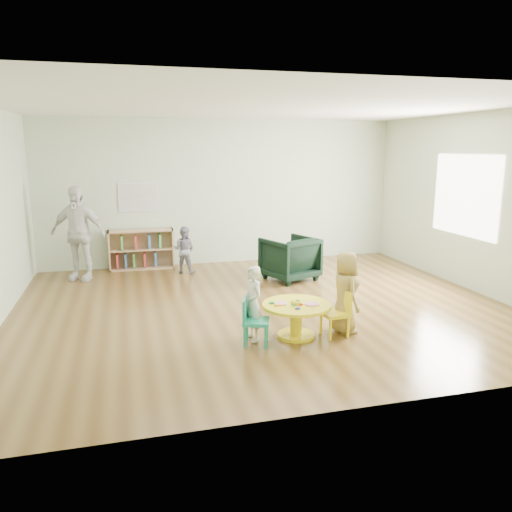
{
  "coord_description": "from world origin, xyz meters",
  "views": [
    {
      "loc": [
        -1.86,
        -6.66,
        2.25
      ],
      "look_at": [
        -0.18,
        -0.3,
        0.82
      ],
      "focal_mm": 35.0,
      "sensor_mm": 36.0,
      "label": 1
    }
  ],
  "objects_px": {
    "kid_chair_left": "(253,320)",
    "armchair": "(290,258)",
    "toddler": "(184,250)",
    "child_right": "(345,292)",
    "adult_caretaker": "(78,233)",
    "activity_table": "(296,314)",
    "kid_chair_right": "(338,312)",
    "bookshelf": "(141,250)",
    "child_left": "(253,304)"
  },
  "relations": [
    {
      "from": "kid_chair_left",
      "to": "armchair",
      "type": "distance_m",
      "value": 3.02
    },
    {
      "from": "kid_chair_left",
      "to": "toddler",
      "type": "xyz_separation_m",
      "value": [
        -0.36,
        3.65,
        0.13
      ]
    },
    {
      "from": "armchair",
      "to": "child_right",
      "type": "relative_size",
      "value": 0.81
    },
    {
      "from": "adult_caretaker",
      "to": "kid_chair_left",
      "type": "bearing_deg",
      "value": -37.92
    },
    {
      "from": "activity_table",
      "to": "kid_chair_right",
      "type": "distance_m",
      "value": 0.51
    },
    {
      "from": "activity_table",
      "to": "kid_chair_right",
      "type": "height_order",
      "value": "kid_chair_right"
    },
    {
      "from": "kid_chair_left",
      "to": "bookshelf",
      "type": "xyz_separation_m",
      "value": [
        -1.12,
        4.19,
        0.06
      ]
    },
    {
      "from": "adult_caretaker",
      "to": "child_right",
      "type": "bearing_deg",
      "value": -25.03
    },
    {
      "from": "bookshelf",
      "to": "toddler",
      "type": "distance_m",
      "value": 0.94
    },
    {
      "from": "kid_chair_right",
      "to": "child_left",
      "type": "bearing_deg",
      "value": 77.97
    },
    {
      "from": "kid_chair_right",
      "to": "toddler",
      "type": "distance_m",
      "value": 3.9
    },
    {
      "from": "child_right",
      "to": "kid_chair_right",
      "type": "bearing_deg",
      "value": 123.56
    },
    {
      "from": "bookshelf",
      "to": "armchair",
      "type": "distance_m",
      "value": 2.9
    },
    {
      "from": "bookshelf",
      "to": "child_right",
      "type": "height_order",
      "value": "child_right"
    },
    {
      "from": "child_left",
      "to": "child_right",
      "type": "bearing_deg",
      "value": 77.85
    },
    {
      "from": "child_left",
      "to": "child_right",
      "type": "height_order",
      "value": "child_right"
    },
    {
      "from": "toddler",
      "to": "child_left",
      "type": "bearing_deg",
      "value": 124.74
    },
    {
      "from": "toddler",
      "to": "adult_caretaker",
      "type": "height_order",
      "value": "adult_caretaker"
    },
    {
      "from": "kid_chair_right",
      "to": "bookshelf",
      "type": "distance_m",
      "value": 4.72
    },
    {
      "from": "bookshelf",
      "to": "child_left",
      "type": "bearing_deg",
      "value": -74.07
    },
    {
      "from": "armchair",
      "to": "child_left",
      "type": "relative_size",
      "value": 0.92
    },
    {
      "from": "bookshelf",
      "to": "adult_caretaker",
      "type": "bearing_deg",
      "value": -151.94
    },
    {
      "from": "bookshelf",
      "to": "toddler",
      "type": "relative_size",
      "value": 1.39
    },
    {
      "from": "activity_table",
      "to": "child_left",
      "type": "distance_m",
      "value": 0.56
    },
    {
      "from": "activity_table",
      "to": "bookshelf",
      "type": "relative_size",
      "value": 0.69
    },
    {
      "from": "kid_chair_left",
      "to": "kid_chair_right",
      "type": "xyz_separation_m",
      "value": [
        1.08,
        0.02,
        0.0
      ]
    },
    {
      "from": "armchair",
      "to": "child_left",
      "type": "bearing_deg",
      "value": 41.31
    },
    {
      "from": "kid_chair_left",
      "to": "child_right",
      "type": "height_order",
      "value": "child_right"
    },
    {
      "from": "kid_chair_left",
      "to": "armchair",
      "type": "xyz_separation_m",
      "value": [
        1.36,
        2.7,
        0.08
      ]
    },
    {
      "from": "child_right",
      "to": "adult_caretaker",
      "type": "distance_m",
      "value": 4.89
    },
    {
      "from": "activity_table",
      "to": "kid_chair_right",
      "type": "bearing_deg",
      "value": -9.77
    },
    {
      "from": "bookshelf",
      "to": "adult_caretaker",
      "type": "xyz_separation_m",
      "value": [
        -1.05,
        -0.56,
        0.45
      ]
    },
    {
      "from": "armchair",
      "to": "kid_chair_right",
      "type": "bearing_deg",
      "value": 62.61
    },
    {
      "from": "child_right",
      "to": "toddler",
      "type": "xyz_separation_m",
      "value": [
        -1.56,
        3.54,
        -0.08
      ]
    },
    {
      "from": "kid_chair_left",
      "to": "armchair",
      "type": "height_order",
      "value": "armchair"
    },
    {
      "from": "activity_table",
      "to": "toddler",
      "type": "distance_m",
      "value": 3.66
    },
    {
      "from": "kid_chair_right",
      "to": "child_right",
      "type": "height_order",
      "value": "child_right"
    },
    {
      "from": "armchair",
      "to": "bookshelf",
      "type": "bearing_deg",
      "value": -52.61
    },
    {
      "from": "activity_table",
      "to": "child_left",
      "type": "height_order",
      "value": "child_left"
    },
    {
      "from": "child_right",
      "to": "adult_caretaker",
      "type": "relative_size",
      "value": 0.62
    },
    {
      "from": "activity_table",
      "to": "bookshelf",
      "type": "height_order",
      "value": "bookshelf"
    },
    {
      "from": "kid_chair_right",
      "to": "adult_caretaker",
      "type": "bearing_deg",
      "value": 36.57
    },
    {
      "from": "child_left",
      "to": "child_right",
      "type": "distance_m",
      "value": 1.17
    },
    {
      "from": "activity_table",
      "to": "adult_caretaker",
      "type": "height_order",
      "value": "adult_caretaker"
    },
    {
      "from": "adult_caretaker",
      "to": "toddler",
      "type": "bearing_deg",
      "value": 21.59
    },
    {
      "from": "kid_chair_right",
      "to": "adult_caretaker",
      "type": "distance_m",
      "value": 4.89
    },
    {
      "from": "child_right",
      "to": "armchair",
      "type": "bearing_deg",
      "value": -4.36
    },
    {
      "from": "kid_chair_left",
      "to": "toddler",
      "type": "distance_m",
      "value": 3.67
    },
    {
      "from": "kid_chair_left",
      "to": "child_left",
      "type": "xyz_separation_m",
      "value": [
        0.04,
        0.14,
        0.15
      ]
    },
    {
      "from": "child_left",
      "to": "child_right",
      "type": "relative_size",
      "value": 0.89
    }
  ]
}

